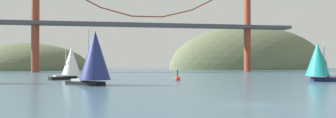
{
  "coord_description": "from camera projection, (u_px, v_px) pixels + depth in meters",
  "views": [
    {
      "loc": [
        -11.28,
        -24.53,
        3.57
      ],
      "look_at": [
        0.0,
        44.6,
        4.39
      ],
      "focal_mm": 33.0,
      "sensor_mm": 36.0,
      "label": 1
    }
  ],
  "objects": [
    {
      "name": "sailboat_navy_sail",
      "position": [
        95.0,
        57.0,
        48.5
      ],
      "size": [
        8.43,
        8.03,
        8.92
      ],
      "color": "black",
      "rests_on": "ground_plane"
    },
    {
      "name": "sailboat_white_mainsail",
      "position": [
        71.0,
        62.0,
        66.12
      ],
      "size": [
        6.97,
        6.4,
        7.38
      ],
      "color": "black",
      "rests_on": "ground_plane"
    },
    {
      "name": "channel_buoy",
      "position": [
        177.0,
        79.0,
        61.84
      ],
      "size": [
        1.1,
        1.1,
        2.64
      ],
      "color": "red",
      "rests_on": "ground_plane"
    },
    {
      "name": "suspension_bridge",
      "position": [
        147.0,
        23.0,
        119.96
      ],
      "size": [
        118.45,
        6.0,
        39.69
      ],
      "color": "brown",
      "rests_on": "ground_plane"
    },
    {
      "name": "headland_left",
      "position": [
        27.0,
        70.0,
        150.36
      ],
      "size": [
        60.01,
        44.0,
        26.29
      ],
      "primitive_type": "ellipsoid",
      "color": "#5B6647",
      "rests_on": "ground_plane"
    },
    {
      "name": "sailboat_teal_sail",
      "position": [
        318.0,
        60.0,
        58.35
      ],
      "size": [
        7.26,
        5.04,
        7.57
      ],
      "color": "#191E4C",
      "rests_on": "ground_plane"
    },
    {
      "name": "ground_plane",
      "position": [
        253.0,
        105.0,
        25.98
      ],
      "size": [
        360.0,
        360.0,
        0.0
      ],
      "primitive_type": "plane",
      "color": "#426075"
    },
    {
      "name": "headland_right",
      "position": [
        249.0,
        69.0,
        168.87
      ],
      "size": [
        89.09,
        44.0,
        47.4
      ],
      "primitive_type": "ellipsoid",
      "color": "#5B6647",
      "rests_on": "ground_plane"
    }
  ]
}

